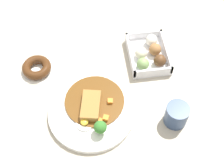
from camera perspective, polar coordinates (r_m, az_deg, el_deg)
name	(u,v)px	position (r m, az deg, el deg)	size (l,w,h in m)	color
ground_plane	(99,90)	(1.10, -2.37, -1.09)	(1.60, 1.60, 0.00)	#B2A893
curry_plate	(92,111)	(1.04, -3.56, -4.84)	(0.28, 0.28, 0.07)	white
donut_box	(149,54)	(1.17, 6.60, 5.30)	(0.18, 0.14, 0.06)	white
chocolate_ring_donut	(37,68)	(1.16, -13.26, 2.85)	(0.13, 0.13, 0.03)	white
coffee_mug	(177,115)	(1.02, 11.42, -5.40)	(0.07, 0.07, 0.07)	#33476B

